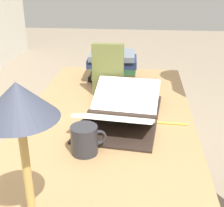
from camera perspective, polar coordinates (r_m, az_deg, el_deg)
name	(u,v)px	position (r m, az deg, el deg)	size (l,w,h in m)	color
reading_desk	(105,150)	(1.23, -1.37, -8.50)	(1.55, 0.70, 0.72)	#937047
open_book	(121,111)	(1.26, 1.75, -1.38)	(0.52, 0.34, 0.10)	black
book_stack_tall	(112,66)	(1.68, 0.05, 6.92)	(0.23, 0.26, 0.15)	black
book_standing_upright	(108,70)	(1.46, -0.74, 6.17)	(0.03, 0.15, 0.25)	brown
reading_lamp	(21,124)	(0.63, -16.35, -3.63)	(0.16, 0.16, 0.37)	tan
coffee_mug	(85,140)	(1.03, -4.99, -6.62)	(0.09, 0.12, 0.10)	#28282D
pencil	(166,123)	(1.24, 9.91, -3.55)	(0.02, 0.16, 0.01)	gold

